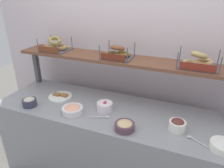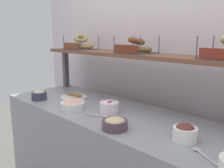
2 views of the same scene
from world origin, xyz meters
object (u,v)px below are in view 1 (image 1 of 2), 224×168
bowl_cream_cheese (223,146)px  serving_spoon_near_plate (103,117)px  bowl_hummus (125,126)px  bagel_basket_everything (55,46)px  serving_plate_white (60,96)px  bowl_tuna_salad (29,102)px  serving_spoon_by_edge (194,140)px  bagel_basket_cinnamon_raisin (117,53)px  bowl_beet_salad (105,106)px  bowl_lox_spread (73,110)px  bagel_basket_sesame (198,62)px  bowl_chocolate_spread (177,125)px

bowl_cream_cheese → serving_spoon_near_plate: (-0.95, 0.05, -0.03)m
bowl_hummus → bowl_cream_cheese: bearing=3.4°
bagel_basket_everything → serving_plate_white: bearing=-53.5°
bowl_tuna_salad → serving_spoon_by_edge: bearing=2.3°
bagel_basket_cinnamon_raisin → bowl_tuna_salad: bearing=-146.2°
bowl_beet_salad → bagel_basket_everything: (-0.69, 0.27, 0.44)m
bowl_cream_cheese → bagel_basket_everything: size_ratio=0.62×
bowl_lox_spread → bagel_basket_everything: size_ratio=0.68×
bowl_lox_spread → bagel_basket_everything: bagel_basket_everything is taller
bowl_beet_salad → bagel_basket_cinnamon_raisin: bagel_basket_cinnamon_raisin is taller
bowl_hummus → bowl_beet_salad: (-0.27, 0.21, 0.01)m
bagel_basket_cinnamon_raisin → bagel_basket_sesame: size_ratio=0.85×
bagel_basket_cinnamon_raisin → bowl_lox_spread: bearing=-121.1°
bowl_tuna_salad → bowl_cream_cheese: 1.69m
bowl_chocolate_spread → serving_spoon_near_plate: bowl_chocolate_spread is taller
bowl_tuna_salad → serving_plate_white: bearing=56.6°
bowl_hummus → bowl_chocolate_spread: bearing=21.5°
bowl_chocolate_spread → bagel_basket_cinnamon_raisin: bagel_basket_cinnamon_raisin is taller
bowl_beet_salad → bagel_basket_sesame: (0.73, 0.29, 0.43)m
serving_spoon_by_edge → bagel_basket_sesame: bagel_basket_sesame is taller
bowl_hummus → bagel_basket_cinnamon_raisin: size_ratio=0.58×
bowl_chocolate_spread → bowl_tuna_salad: bearing=-174.0°
bowl_beet_salad → bowl_tuna_salad: bearing=-164.1°
bowl_hummus → serving_spoon_near_plate: bowl_hummus is taller
bowl_tuna_salad → serving_spoon_by_edge: bowl_tuna_salad is taller
bowl_lox_spread → serving_spoon_near_plate: (0.29, 0.03, -0.03)m
serving_spoon_by_edge → bagel_basket_cinnamon_raisin: (-0.78, 0.42, 0.47)m
bowl_lox_spread → serving_spoon_near_plate: bowl_lox_spread is taller
bowl_cream_cheese → bagel_basket_everything: bagel_basket_everything is taller
bowl_chocolate_spread → bagel_basket_everything: (-1.35, 0.33, 0.43)m
bowl_tuna_salad → serving_spoon_by_edge: (1.50, 0.06, -0.04)m
serving_plate_white → bowl_tuna_salad: bearing=-123.4°
bowl_chocolate_spread → bagel_basket_everything: 1.46m
serving_spoon_near_plate → serving_plate_white: bearing=162.4°
bowl_chocolate_spread → bagel_basket_sesame: bagel_basket_sesame is taller
bowl_cream_cheese → serving_spoon_by_edge: size_ratio=1.07×
bagel_basket_everything → bowl_tuna_salad: bearing=-91.3°
bagel_basket_sesame → bagel_basket_cinnamon_raisin: bearing=-179.3°
bowl_lox_spread → bowl_hummus: bearing=-5.9°
bowl_tuna_salad → bowl_chocolate_spread: bowl_chocolate_spread is taller
bowl_lox_spread → bagel_basket_cinnamon_raisin: bearing=58.9°
bowl_beet_salad → serving_spoon_by_edge: bowl_beet_salad is taller
serving_spoon_near_plate → bagel_basket_cinnamon_raisin: 0.62m
bowl_cream_cheese → serving_spoon_by_edge: bowl_cream_cheese is taller
serving_plate_white → bagel_basket_cinnamon_raisin: 0.75m
bowl_lox_spread → serving_spoon_by_edge: 1.05m
bowl_beet_salad → serving_spoon_near_plate: bearing=-74.0°
bowl_cream_cheese → bagel_basket_everything: (-1.68, 0.44, 0.44)m
serving_spoon_by_edge → bowl_beet_salad: bearing=170.1°
bowl_chocolate_spread → bowl_beet_salad: bearing=175.1°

